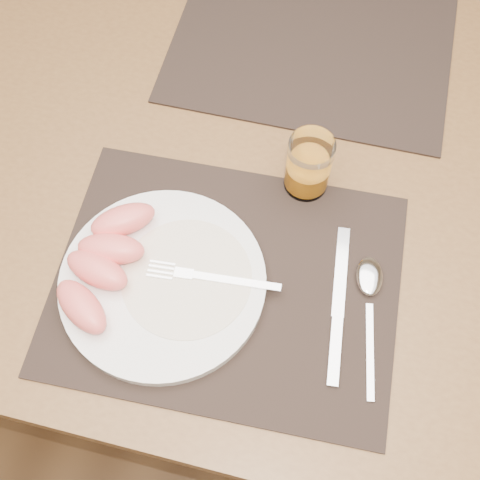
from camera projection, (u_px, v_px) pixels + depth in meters
name	position (u px, v px, depth m)	size (l,w,h in m)	color
ground	(258.00, 319.00, 1.56)	(5.00, 5.00, 0.00)	brown
table	(269.00, 182.00, 0.97)	(1.40, 0.90, 0.75)	brown
placemat_near	(227.00, 282.00, 0.79)	(0.45, 0.35, 0.00)	black
placemat_far	(312.00, 45.00, 0.98)	(0.45, 0.35, 0.00)	black
plate	(163.00, 282.00, 0.78)	(0.27, 0.27, 0.02)	white
plate_dressing	(187.00, 277.00, 0.78)	(0.17, 0.17, 0.00)	white
fork	(202.00, 276.00, 0.78)	(0.18, 0.03, 0.00)	silver
knife	(337.00, 316.00, 0.77)	(0.04, 0.22, 0.01)	silver
spoon	(370.00, 287.00, 0.78)	(0.05, 0.19, 0.01)	silver
juice_glass	(308.00, 167.00, 0.82)	(0.06, 0.06, 0.09)	white
grapefruit_wedges	(104.00, 261.00, 0.77)	(0.11, 0.21, 0.04)	#F16E62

